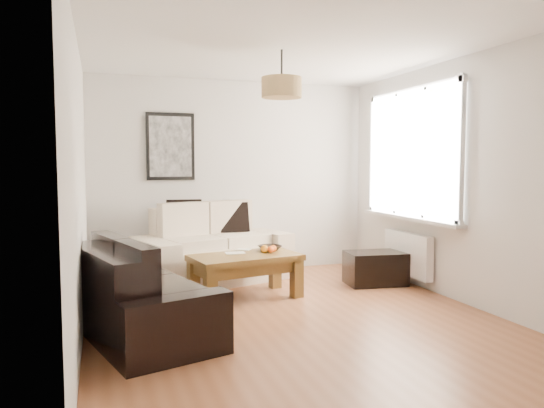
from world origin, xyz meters
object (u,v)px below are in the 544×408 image
object	(u,v)px
sofa_leather	(139,291)
coffee_table	(245,276)
ottoman	(375,268)
loveseat_cream	(213,244)

from	to	relation	value
sofa_leather	coffee_table	distance (m)	1.48
coffee_table	ottoman	size ratio (longest dim) A/B	1.67
sofa_leather	coffee_table	size ratio (longest dim) A/B	1.50
coffee_table	ottoman	bearing A→B (deg)	3.83
loveseat_cream	coffee_table	world-z (taller)	loveseat_cream
sofa_leather	ottoman	size ratio (longest dim) A/B	2.50
ottoman	sofa_leather	bearing A→B (deg)	-161.15
loveseat_cream	sofa_leather	bearing A→B (deg)	-136.47
loveseat_cream	sofa_leather	distance (m)	2.11
loveseat_cream	ottoman	world-z (taller)	loveseat_cream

